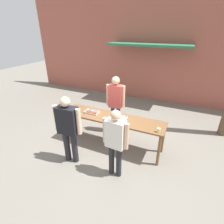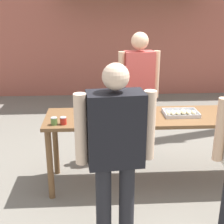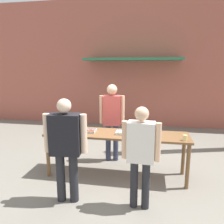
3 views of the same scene
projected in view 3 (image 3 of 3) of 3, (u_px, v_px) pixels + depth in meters
The scene contains 11 objects.
ground_plane at pixel (116, 175), 4.43m from camera, with size 24.00×24.00×0.00m, color slate.
building_facade_back at pixel (134, 64), 7.81m from camera, with size 12.00×1.11×4.50m.
serving_table at pixel (116, 138), 4.27m from camera, with size 2.78×0.68×0.88m.
food_tray_sausages at pixel (86, 131), 4.36m from camera, with size 0.39×0.25×0.04m.
food_tray_buns at pixel (126, 132), 4.22m from camera, with size 0.40×0.28×0.06m.
condiment_jar_mustard at pixel (51, 131), 4.24m from camera, with size 0.07×0.07×0.08m.
condiment_jar_ketchup at pixel (56, 131), 4.23m from camera, with size 0.07×0.07×0.08m.
beer_cup at pixel (185, 138), 3.82m from camera, with size 0.08×0.08×0.10m.
person_server_behind_table at pixel (112, 116), 4.93m from camera, with size 0.56×0.26×1.77m.
person_customer_holding_hotdog at pixel (66, 143), 3.39m from camera, with size 0.68×0.30×1.69m.
person_customer_with_cup at pixel (141, 150), 3.23m from camera, with size 0.58×0.24×1.60m.
Camera 3 is at (0.63, -4.03, 2.15)m, focal length 35.00 mm.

